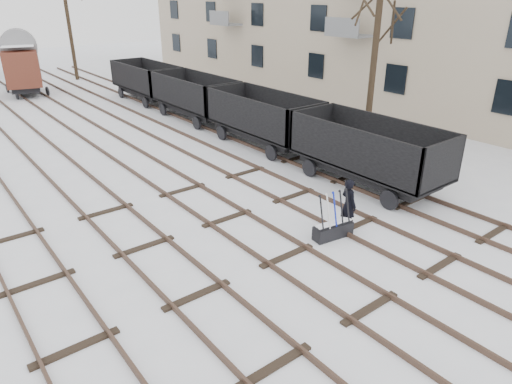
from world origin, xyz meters
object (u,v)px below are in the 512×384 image
ground_frame (333,229)px  worker (348,205)px  box_van_wagon (22,65)px  freight_wagon_a (367,161)px

ground_frame → worker: size_ratio=0.87×
ground_frame → worker: (0.75, 0.10, 0.57)m
worker → box_van_wagon: size_ratio=0.33×
worker → freight_wagon_a: size_ratio=0.28×
freight_wagon_a → box_van_wagon: size_ratio=1.20×
box_van_wagon → freight_wagon_a: bearing=-63.4°
freight_wagon_a → box_van_wagon: bearing=102.9°
ground_frame → freight_wagon_a: 4.70m
worker → freight_wagon_a: 3.95m
worker → box_van_wagon: 28.87m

